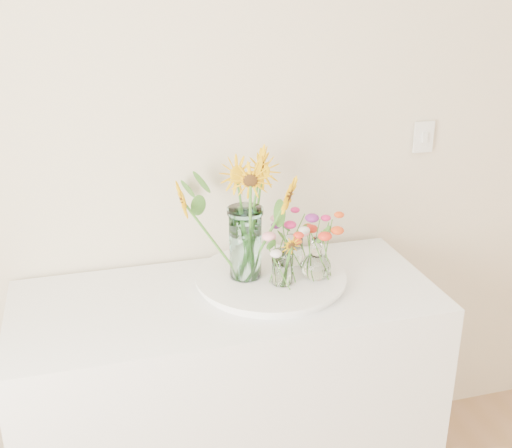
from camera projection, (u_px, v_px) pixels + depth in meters
name	position (u px, v px, depth m)	size (l,w,h in m)	color
counter	(229.00, 407.00, 2.28)	(1.40, 0.60, 0.90)	white
tray	(271.00, 280.00, 2.19)	(0.49, 0.49, 0.03)	white
mason_jar	(245.00, 243.00, 2.13)	(0.11, 0.11, 0.25)	#B8F2F2
sunflower_bouquet	(245.00, 216.00, 2.09)	(0.59, 0.59, 0.45)	#E6A704
small_vase_a	(282.00, 268.00, 2.11)	(0.07, 0.07, 0.12)	white
wildflower_posy_a	(283.00, 256.00, 2.09)	(0.21, 0.21, 0.21)	#D94112
small_vase_b	(316.00, 259.00, 2.15)	(0.10, 0.10, 0.15)	white
wildflower_posy_b	(317.00, 246.00, 2.13)	(0.21, 0.21, 0.24)	#D94112
small_vase_c	(294.00, 251.00, 2.25)	(0.06, 0.06, 0.11)	white
wildflower_posy_c	(294.00, 239.00, 2.23)	(0.21, 0.21, 0.20)	#D94112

